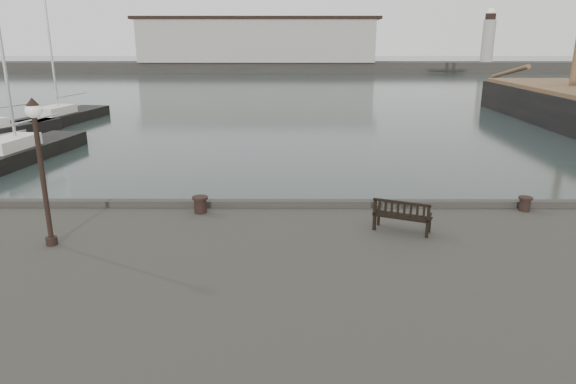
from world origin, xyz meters
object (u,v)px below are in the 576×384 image
bollard_left (200,205)px  lamp_post (39,153)px  yacht_d (64,120)px  bench (402,222)px  bollard_right (525,204)px  yacht_c (24,156)px

bollard_left → lamp_post: (-3.13, -2.37, 1.99)m
yacht_d → lamp_post: bearing=-57.6°
bench → bollard_left: bench is taller
bench → bollard_right: 4.19m
yacht_c → lamp_post: bearing=-53.3°
lamp_post → yacht_c: yacht_c is taller
bollard_right → lamp_post: (-12.32, -2.59, 2.02)m
yacht_c → yacht_d: (-3.38, 12.96, -0.01)m
bench → yacht_c: yacht_c is taller
bollard_left → yacht_d: size_ratio=0.04×
bollard_left → yacht_c: (-11.82, 13.29, -1.55)m
bench → lamp_post: 8.75m
bollard_left → yacht_d: 30.37m
yacht_c → yacht_d: 13.39m
lamp_post → yacht_c: bearing=119.0°
lamp_post → bench: bearing=6.2°
bollard_right → yacht_c: (-21.01, 13.07, -1.52)m
lamp_post → yacht_d: size_ratio=0.28×
bollard_right → yacht_c: yacht_c is taller
bollard_right → yacht_d: (-24.39, 26.03, -1.53)m
bench → lamp_post: (-8.48, -0.92, 1.96)m
bollard_left → yacht_d: yacht_d is taller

